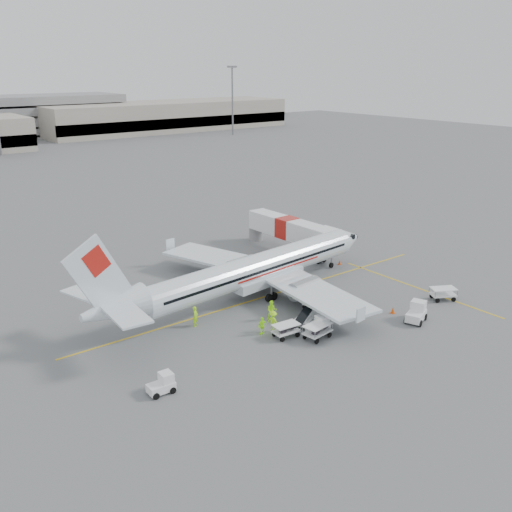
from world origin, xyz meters
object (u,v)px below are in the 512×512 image
at_px(belt_loader, 308,310).
at_px(tug_fore, 416,312).
at_px(jet_bridge, 287,235).
at_px(tug_aft, 161,384).
at_px(tug_mid, 318,325).
at_px(aircraft, 257,250).

bearing_deg(belt_loader, tug_fore, -57.70).
relative_size(jet_bridge, belt_loader, 3.56).
bearing_deg(tug_fore, tug_aft, 150.47).
distance_m(jet_bridge, tug_fore, 23.74).
bearing_deg(tug_fore, tug_mid, 135.83).
distance_m(belt_loader, tug_mid, 2.45).
distance_m(aircraft, belt_loader, 8.88).
bearing_deg(tug_mid, tug_aft, -175.77).
height_order(jet_bridge, belt_loader, jet_bridge).
relative_size(jet_bridge, tug_aft, 8.49).
height_order(aircraft, jet_bridge, aircraft).
xyz_separation_m(jet_bridge, tug_fore, (-4.35, -23.30, -1.24)).
bearing_deg(jet_bridge, tug_fore, -102.53).
bearing_deg(tug_mid, tug_fore, -19.32).
distance_m(aircraft, tug_fore, 16.54).
distance_m(tug_fore, tug_aft, 24.82).
bearing_deg(tug_aft, tug_mid, 2.85).
bearing_deg(aircraft, tug_aft, -154.17).
relative_size(jet_bridge, tug_mid, 8.24).
height_order(aircraft, tug_aft, aircraft).
bearing_deg(aircraft, tug_mid, -102.34).
height_order(belt_loader, tug_fore, belt_loader).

